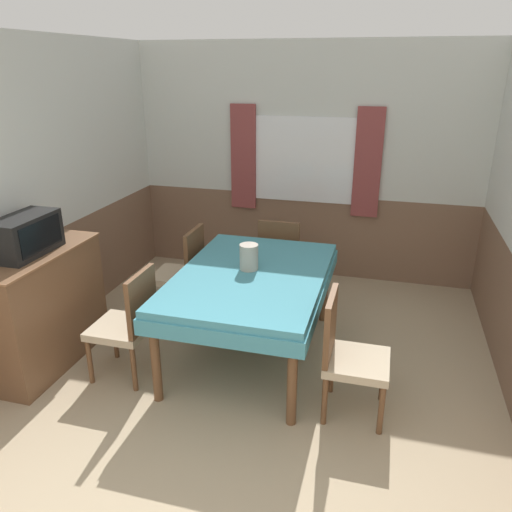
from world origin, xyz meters
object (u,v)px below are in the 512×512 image
Objects in this scene: chair_right_near at (347,352)px; vase at (249,257)px; dining_table at (252,284)px; chair_head_window at (281,257)px; sideboard at (43,308)px; chair_left_far at (183,270)px; chair_left_near at (129,322)px; tv at (25,235)px.

chair_right_near is 4.22× the size of vase.
chair_head_window reaches higher than dining_table.
dining_table is 1.94× the size of chair_head_window.
chair_head_window is 0.79× the size of sideboard.
vase is (-0.89, 0.61, 0.39)m from chair_right_near.
dining_table is at bearing -122.46° from chair_left_far.
dining_table is 1.14m from chair_head_window.
sideboard is (-1.61, -1.67, 0.02)m from chair_head_window.
sideboard is at bearing 144.80° from chair_left_far.
chair_left_near is (-1.69, 0.00, 0.00)m from chair_right_near.
vase is (0.80, 0.61, 0.39)m from chair_left_near.
chair_head_window is 1.62× the size of tv.
chair_left_far is 1.00× the size of chair_right_near.
chair_left_far is at bearing -145.26° from chair_head_window.
tv reaches higher than chair_head_window.
sideboard is (-0.77, -1.09, 0.02)m from chair_left_far.
chair_left_far is 1.00× the size of chair_head_window.
tv is 2.60× the size of vase.
chair_left_far is at bearing -122.46° from chair_right_near.
chair_left_near is (-0.84, -0.54, -0.19)m from dining_table.
chair_head_window is at bearing -26.96° from chair_left_near.
chair_head_window is (0.00, 1.12, -0.19)m from dining_table.
chair_left_near is at bearing -116.96° from chair_head_window.
vase is (-0.04, -1.05, 0.39)m from chair_head_window.
tv is at bearing 93.16° from chair_left_near.
chair_right_near is at bearing -34.50° from vase.
chair_head_window is 1.12m from vase.
sideboard reaches higher than chair_right_near.
chair_head_window is 2.32m from sideboard.
chair_left_far and chair_head_window have the same top height.
sideboard is (-2.45, -0.01, 0.02)m from chair_right_near.
dining_table is at bearing -59.65° from vase.
tv is at bearing 144.99° from chair_left_far.
vase is at bearing 120.35° from dining_table.
chair_right_near is 1.86m from chair_head_window.
tv is (-2.47, -0.04, 0.65)m from chair_right_near.
sideboard reaches higher than vase.
dining_table is 1.02m from chair_right_near.
tv is (-0.78, -1.12, 0.65)m from chair_left_far.
sideboard reaches higher than dining_table.
chair_left_far is 1.07m from chair_left_near.
vase is (1.58, 0.65, -0.26)m from tv.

